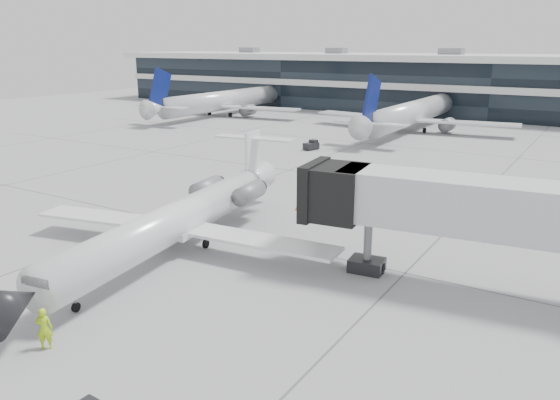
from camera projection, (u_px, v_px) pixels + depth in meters
The scene contains 9 objects.
ground at pixel (265, 242), 37.45m from camera, with size 220.00×220.00×0.00m, color gray.
terminal at pixel (502, 89), 103.14m from camera, with size 170.00×22.00×10.00m, color black.
bg_jet_left at pixel (226, 115), 105.19m from camera, with size 32.00×40.00×9.60m, color silver, non-canonical shape.
bg_jet_center at pixel (413, 130), 86.48m from camera, with size 32.00×40.00×9.60m, color silver, non-canonical shape.
regional_jet at pixel (178, 219), 35.43m from camera, with size 21.91×27.34×6.32m.
jet_bridge at pixel (506, 211), 28.41m from camera, with size 20.18×6.09×6.47m.
ramp_worker at pixel (44, 328), 24.12m from camera, with size 0.72×0.47×1.96m, color #B3E317.
traffic_cone at pixel (297, 207), 44.65m from camera, with size 0.40×0.40×0.53m.
far_tug at pixel (311, 145), 70.27m from camera, with size 1.64×2.19×1.24m.
Camera 1 is at (19.41, -29.40, 13.08)m, focal length 35.00 mm.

